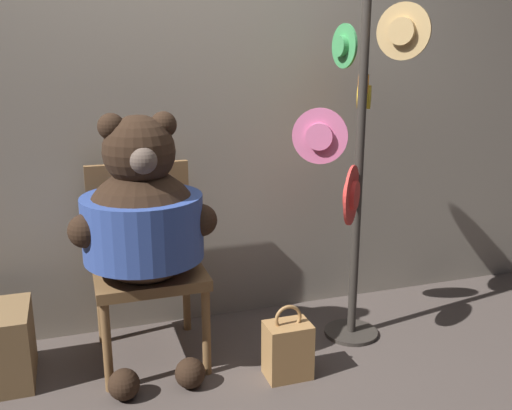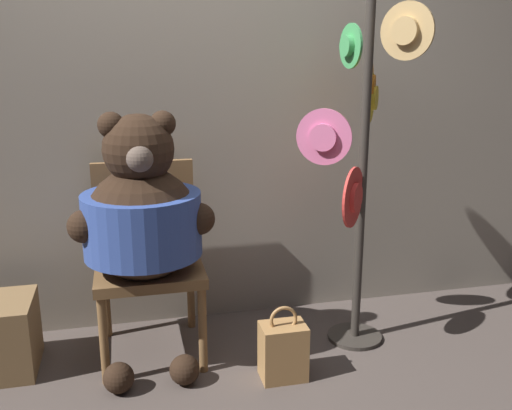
% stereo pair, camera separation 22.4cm
% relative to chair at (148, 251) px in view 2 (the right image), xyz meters
% --- Properties ---
extents(ground_plane, '(14.00, 14.00, 0.00)m').
position_rel_chair_xyz_m(ground_plane, '(0.24, -0.44, -0.50)').
color(ground_plane, '#4C423D').
extents(wall_back, '(8.00, 0.10, 2.40)m').
position_rel_chair_xyz_m(wall_back, '(0.24, 0.32, 0.70)').
color(wall_back, gray).
rests_on(wall_back, ground_plane).
extents(chair, '(0.50, 0.52, 0.92)m').
position_rel_chair_xyz_m(chair, '(0.00, 0.00, 0.00)').
color(chair, brown).
rests_on(chair, ground_plane).
extents(teddy_bear, '(0.65, 0.57, 1.20)m').
position_rel_chair_xyz_m(teddy_bear, '(-0.02, -0.17, 0.22)').
color(teddy_bear, black).
rests_on(teddy_bear, ground_plane).
extents(hat_display_rack, '(0.47, 0.53, 1.70)m').
position_rel_chair_xyz_m(hat_display_rack, '(1.02, -0.16, 0.49)').
color(hat_display_rack, '#332D28').
rests_on(hat_display_rack, ground_plane).
extents(handbag_on_ground, '(0.21, 0.15, 0.35)m').
position_rel_chair_xyz_m(handbag_on_ground, '(0.57, -0.45, -0.37)').
color(handbag_on_ground, '#A87A47').
rests_on(handbag_on_ground, ground_plane).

